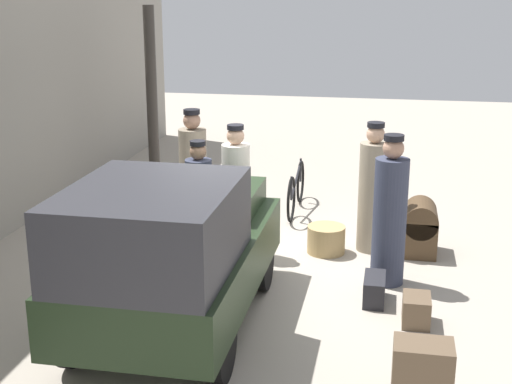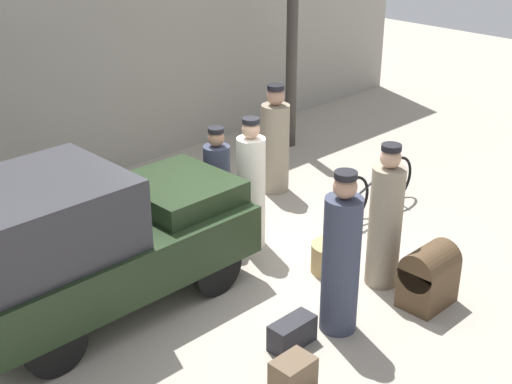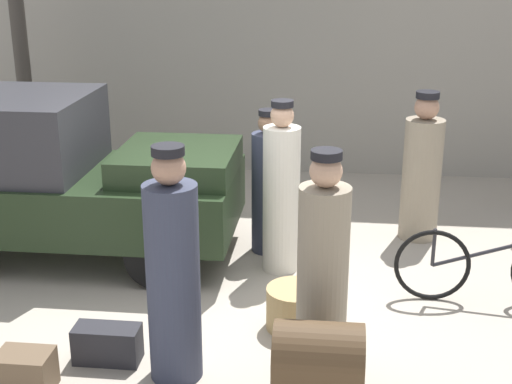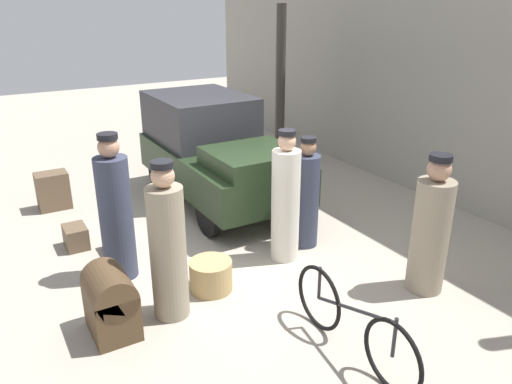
{
  "view_description": "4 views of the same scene",
  "coord_description": "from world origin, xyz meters",
  "px_view_note": "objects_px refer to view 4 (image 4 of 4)",
  "views": [
    {
      "loc": [
        -8.62,
        -1.53,
        3.55
      ],
      "look_at": [
        0.2,
        0.2,
        0.95
      ],
      "focal_mm": 50.0,
      "sensor_mm": 36.0,
      "label": 1
    },
    {
      "loc": [
        -5.5,
        -5.63,
        4.64
      ],
      "look_at": [
        0.2,
        0.2,
        0.95
      ],
      "focal_mm": 50.0,
      "sensor_mm": 36.0,
      "label": 2
    },
    {
      "loc": [
        0.92,
        -6.32,
        3.19
      ],
      "look_at": [
        0.2,
        0.2,
        0.95
      ],
      "focal_mm": 50.0,
      "sensor_mm": 36.0,
      "label": 3
    },
    {
      "loc": [
        5.47,
        -2.9,
        3.33
      ],
      "look_at": [
        0.2,
        0.2,
        0.95
      ],
      "focal_mm": 35.0,
      "sensor_mm": 36.0,
      "label": 4
    }
  ],
  "objects_px": {
    "porter_lifting_near_truck": "(116,214)",
    "wicker_basket": "(211,275)",
    "conductor_in_dark_uniform": "(168,248)",
    "porter_standing_middle": "(306,197)",
    "bicycle": "(352,324)",
    "porter_carrying_trunk": "(286,202)",
    "suitcase_tan_flat": "(111,301)",
    "suitcase_small_leather": "(76,237)",
    "trunk_umber_medium": "(118,243)",
    "porter_with_bicycle": "(431,231)",
    "trunk_wicker_pale": "(53,191)",
    "truck": "(214,148)"
  },
  "relations": [
    {
      "from": "porter_with_bicycle",
      "to": "suitcase_tan_flat",
      "type": "height_order",
      "value": "porter_with_bicycle"
    },
    {
      "from": "trunk_umber_medium",
      "to": "conductor_in_dark_uniform",
      "type": "bearing_deg",
      "value": 3.69
    },
    {
      "from": "porter_carrying_trunk",
      "to": "suitcase_tan_flat",
      "type": "distance_m",
      "value": 2.56
    },
    {
      "from": "bicycle",
      "to": "porter_standing_middle",
      "type": "bearing_deg",
      "value": 155.18
    },
    {
      "from": "bicycle",
      "to": "trunk_umber_medium",
      "type": "relative_size",
      "value": 3.34
    },
    {
      "from": "suitcase_small_leather",
      "to": "trunk_umber_medium",
      "type": "xyz_separation_m",
      "value": [
        0.49,
        0.47,
        -0.01
      ]
    },
    {
      "from": "porter_lifting_near_truck",
      "to": "trunk_wicker_pale",
      "type": "bearing_deg",
      "value": -172.91
    },
    {
      "from": "porter_standing_middle",
      "to": "suitcase_small_leather",
      "type": "distance_m",
      "value": 3.32
    },
    {
      "from": "porter_lifting_near_truck",
      "to": "porter_standing_middle",
      "type": "xyz_separation_m",
      "value": [
        0.48,
        2.53,
        -0.13
      ]
    },
    {
      "from": "wicker_basket",
      "to": "trunk_wicker_pale",
      "type": "height_order",
      "value": "trunk_wicker_pale"
    },
    {
      "from": "truck",
      "to": "porter_lifting_near_truck",
      "type": "xyz_separation_m",
      "value": [
        1.76,
        -2.2,
        -0.07
      ]
    },
    {
      "from": "trunk_wicker_pale",
      "to": "suitcase_tan_flat",
      "type": "bearing_deg",
      "value": -1.12
    },
    {
      "from": "bicycle",
      "to": "wicker_basket",
      "type": "xyz_separation_m",
      "value": [
        -1.79,
        -0.67,
        -0.18
      ]
    },
    {
      "from": "wicker_basket",
      "to": "trunk_wicker_pale",
      "type": "xyz_separation_m",
      "value": [
        -3.64,
        -1.19,
        0.12
      ]
    },
    {
      "from": "bicycle",
      "to": "wicker_basket",
      "type": "height_order",
      "value": "bicycle"
    },
    {
      "from": "trunk_wicker_pale",
      "to": "trunk_umber_medium",
      "type": "height_order",
      "value": "trunk_wicker_pale"
    },
    {
      "from": "porter_carrying_trunk",
      "to": "trunk_wicker_pale",
      "type": "distance_m",
      "value": 4.21
    },
    {
      "from": "truck",
      "to": "trunk_wicker_pale",
      "type": "bearing_deg",
      "value": -111.29
    },
    {
      "from": "porter_carrying_trunk",
      "to": "porter_with_bicycle",
      "type": "relative_size",
      "value": 1.05
    },
    {
      "from": "bicycle",
      "to": "wicker_basket",
      "type": "distance_m",
      "value": 1.92
    },
    {
      "from": "wicker_basket",
      "to": "trunk_wicker_pale",
      "type": "distance_m",
      "value": 3.83
    },
    {
      "from": "porter_standing_middle",
      "to": "porter_carrying_trunk",
      "type": "bearing_deg",
      "value": -69.11
    },
    {
      "from": "trunk_umber_medium",
      "to": "porter_lifting_near_truck",
      "type": "bearing_deg",
      "value": -12.38
    },
    {
      "from": "conductor_in_dark_uniform",
      "to": "porter_standing_middle",
      "type": "distance_m",
      "value": 2.38
    },
    {
      "from": "porter_with_bicycle",
      "to": "suitcase_small_leather",
      "type": "bearing_deg",
      "value": -133.56
    },
    {
      "from": "truck",
      "to": "bicycle",
      "type": "relative_size",
      "value": 1.92
    },
    {
      "from": "trunk_wicker_pale",
      "to": "suitcase_tan_flat",
      "type": "distance_m",
      "value": 3.87
    },
    {
      "from": "porter_standing_middle",
      "to": "bicycle",
      "type": "bearing_deg",
      "value": -24.82
    },
    {
      "from": "porter_lifting_near_truck",
      "to": "wicker_basket",
      "type": "bearing_deg",
      "value": 43.5
    },
    {
      "from": "truck",
      "to": "wicker_basket",
      "type": "bearing_deg",
      "value": -27.19
    },
    {
      "from": "bicycle",
      "to": "porter_standing_middle",
      "type": "distance_m",
      "value": 2.45
    },
    {
      "from": "bicycle",
      "to": "suitcase_tan_flat",
      "type": "relative_size",
      "value": 2.41
    },
    {
      "from": "porter_standing_middle",
      "to": "suitcase_tan_flat",
      "type": "distance_m",
      "value": 3.04
    },
    {
      "from": "porter_with_bicycle",
      "to": "porter_lifting_near_truck",
      "type": "xyz_separation_m",
      "value": [
        -2.18,
        -3.1,
        0.08
      ]
    },
    {
      "from": "conductor_in_dark_uniform",
      "to": "suitcase_small_leather",
      "type": "height_order",
      "value": "conductor_in_dark_uniform"
    },
    {
      "from": "wicker_basket",
      "to": "porter_lifting_near_truck",
      "type": "bearing_deg",
      "value": -136.5
    },
    {
      "from": "porter_with_bicycle",
      "to": "suitcase_small_leather",
      "type": "xyz_separation_m",
      "value": [
        -3.27,
        -3.44,
        -0.61
      ]
    },
    {
      "from": "suitcase_small_leather",
      "to": "suitcase_tan_flat",
      "type": "bearing_deg",
      "value": -2.09
    },
    {
      "from": "wicker_basket",
      "to": "porter_with_bicycle",
      "type": "relative_size",
      "value": 0.3
    },
    {
      "from": "porter_with_bicycle",
      "to": "trunk_wicker_pale",
      "type": "height_order",
      "value": "porter_with_bicycle"
    },
    {
      "from": "porter_standing_middle",
      "to": "suitcase_small_leather",
      "type": "height_order",
      "value": "porter_standing_middle"
    },
    {
      "from": "porter_standing_middle",
      "to": "suitcase_small_leather",
      "type": "bearing_deg",
      "value": -118.71
    },
    {
      "from": "porter_lifting_near_truck",
      "to": "porter_standing_middle",
      "type": "distance_m",
      "value": 2.58
    },
    {
      "from": "trunk_wicker_pale",
      "to": "trunk_umber_medium",
      "type": "xyz_separation_m",
      "value": [
        2.15,
        0.47,
        -0.16
      ]
    },
    {
      "from": "porter_carrying_trunk",
      "to": "trunk_wicker_pale",
      "type": "relative_size",
      "value": 2.86
    },
    {
      "from": "conductor_in_dark_uniform",
      "to": "porter_standing_middle",
      "type": "relative_size",
      "value": 1.13
    },
    {
      "from": "bicycle",
      "to": "porter_with_bicycle",
      "type": "height_order",
      "value": "porter_with_bicycle"
    },
    {
      "from": "suitcase_small_leather",
      "to": "wicker_basket",
      "type": "bearing_deg",
      "value": 30.82
    },
    {
      "from": "porter_carrying_trunk",
      "to": "porter_lifting_near_truck",
      "type": "height_order",
      "value": "porter_lifting_near_truck"
    },
    {
      "from": "porter_lifting_near_truck",
      "to": "suitcase_tan_flat",
      "type": "relative_size",
      "value": 2.52
    }
  ]
}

